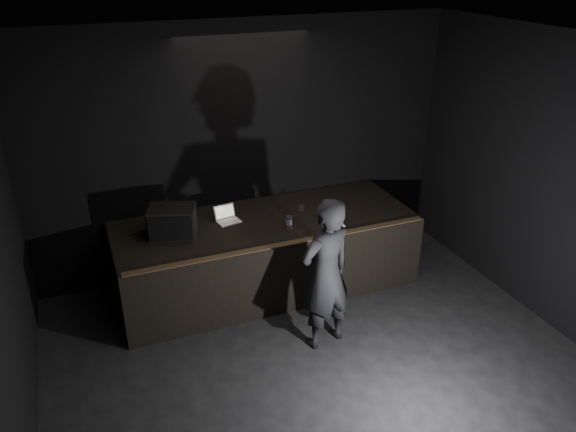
{
  "coord_description": "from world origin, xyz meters",
  "views": [
    {
      "loc": [
        -2.21,
        -3.61,
        4.32
      ],
      "look_at": [
        0.15,
        2.3,
        1.23
      ],
      "focal_mm": 35.0,
      "sensor_mm": 36.0,
      "label": 1
    }
  ],
  "objects_px": {
    "laptop": "(227,217)",
    "person": "(326,274)",
    "stage_riser": "(266,253)",
    "stage_monitor": "(172,222)",
    "beer_can": "(289,222)"
  },
  "relations": [
    {
      "from": "stage_riser",
      "to": "stage_monitor",
      "type": "relative_size",
      "value": 5.95
    },
    {
      "from": "laptop",
      "to": "person",
      "type": "relative_size",
      "value": 0.18
    },
    {
      "from": "laptop",
      "to": "person",
      "type": "xyz_separation_m",
      "value": [
        0.69,
        -1.63,
        -0.11
      ]
    },
    {
      "from": "person",
      "to": "laptop",
      "type": "bearing_deg",
      "value": -81.09
    },
    {
      "from": "stage_monitor",
      "to": "beer_can",
      "type": "height_order",
      "value": "stage_monitor"
    },
    {
      "from": "beer_can",
      "to": "stage_riser",
      "type": "bearing_deg",
      "value": 122.1
    },
    {
      "from": "beer_can",
      "to": "person",
      "type": "distance_m",
      "value": 1.12
    },
    {
      "from": "stage_riser",
      "to": "laptop",
      "type": "distance_m",
      "value": 0.75
    },
    {
      "from": "stage_monitor",
      "to": "beer_can",
      "type": "xyz_separation_m",
      "value": [
        1.43,
        -0.36,
        -0.1
      ]
    },
    {
      "from": "laptop",
      "to": "stage_riser",
      "type": "bearing_deg",
      "value": -31.15
    },
    {
      "from": "stage_riser",
      "to": "stage_monitor",
      "type": "distance_m",
      "value": 1.4
    },
    {
      "from": "stage_monitor",
      "to": "laptop",
      "type": "bearing_deg",
      "value": 30.02
    },
    {
      "from": "stage_monitor",
      "to": "beer_can",
      "type": "bearing_deg",
      "value": 4.33
    },
    {
      "from": "stage_monitor",
      "to": "laptop",
      "type": "height_order",
      "value": "stage_monitor"
    },
    {
      "from": "stage_monitor",
      "to": "laptop",
      "type": "distance_m",
      "value": 0.77
    }
  ]
}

